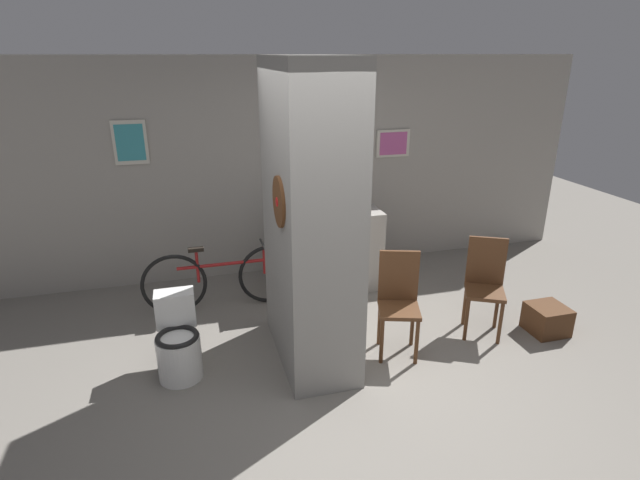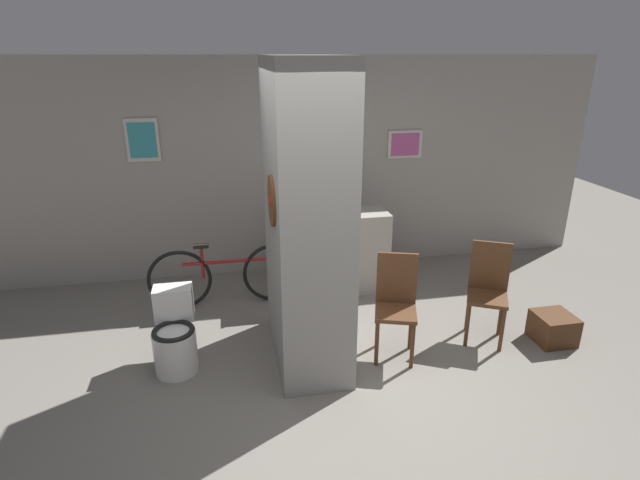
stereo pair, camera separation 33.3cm
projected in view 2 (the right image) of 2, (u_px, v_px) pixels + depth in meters
The scene contains 11 objects.
ground_plane at pixel (330, 393), 4.09m from camera, with size 14.00×14.00×0.00m, color slate.
wall_back at pixel (285, 168), 6.04m from camera, with size 8.00×0.09×2.60m.
pillar_center at pixel (306, 219), 4.20m from camera, with size 0.62×1.28×2.60m.
counter_shelf at pixel (336, 252), 5.73m from camera, with size 1.17×0.44×0.93m.
toilet at pixel (175, 337), 4.33m from camera, with size 0.37×0.53×0.69m.
chair_near_pillar at pixel (396, 302), 4.46m from camera, with size 0.46×0.46×0.96m.
chair_by_doorway at pixel (488, 288), 4.73m from camera, with size 0.49×0.49×0.96m.
bicycle at pixel (228, 275), 5.41m from camera, with size 1.68×0.42×0.73m.
bottle_tall at pixel (349, 205), 5.50m from camera, with size 0.09×0.09×0.29m.
bottle_short at pixel (338, 207), 5.51m from camera, with size 0.07×0.07×0.23m.
floor_crate at pixel (553, 328), 4.78m from camera, with size 0.35×0.35×0.28m.
Camera 2 is at (-0.74, -3.30, 2.61)m, focal length 28.00 mm.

